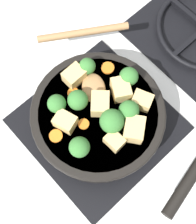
# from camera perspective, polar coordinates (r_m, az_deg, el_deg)

# --- Properties ---
(ground_plane) EXTENTS (2.40, 2.40, 0.00)m
(ground_plane) POSITION_cam_1_polar(r_m,az_deg,el_deg) (0.71, 0.00, -2.26)
(ground_plane) COLOR silver
(front_burner_grate) EXTENTS (0.31, 0.31, 0.03)m
(front_burner_grate) POSITION_cam_1_polar(r_m,az_deg,el_deg) (0.70, 0.00, -1.98)
(front_burner_grate) COLOR black
(front_burner_grate) RESTS_ON ground_plane
(skillet_pan) EXTENTS (0.38, 0.28, 0.06)m
(skillet_pan) POSITION_cam_1_polar(r_m,az_deg,el_deg) (0.65, 0.19, -0.88)
(skillet_pan) COLOR black
(skillet_pan) RESTS_ON front_burner_grate
(wooden_spoon) EXTENTS (0.22, 0.20, 0.02)m
(wooden_spoon) POSITION_cam_1_polar(r_m,az_deg,el_deg) (0.67, -1.85, 9.88)
(wooden_spoon) COLOR #A87A4C
(wooden_spoon) RESTS_ON skillet_pan
(tofu_cube_center_large) EXTENTS (0.04, 0.03, 0.03)m
(tofu_cube_center_large) POSITION_cam_1_polar(r_m,az_deg,el_deg) (0.60, 3.02, -5.30)
(tofu_cube_center_large) COLOR #DBB770
(tofu_cube_center_large) RESTS_ON skillet_pan
(tofu_cube_near_handle) EXTENTS (0.06, 0.06, 0.04)m
(tofu_cube_near_handle) POSITION_cam_1_polar(r_m,az_deg,el_deg) (0.60, 6.57, -3.13)
(tofu_cube_near_handle) COLOR #DBB770
(tofu_cube_near_handle) RESTS_ON skillet_pan
(tofu_cube_east_chunk) EXTENTS (0.06, 0.05, 0.04)m
(tofu_cube_east_chunk) POSITION_cam_1_polar(r_m,az_deg,el_deg) (0.63, 4.02, 4.33)
(tofu_cube_east_chunk) COLOR #DBB770
(tofu_cube_east_chunk) RESTS_ON skillet_pan
(tofu_cube_west_chunk) EXTENTS (0.05, 0.04, 0.03)m
(tofu_cube_west_chunk) POSITION_cam_1_polar(r_m,az_deg,el_deg) (0.63, 8.04, 2.04)
(tofu_cube_west_chunk) COLOR #DBB770
(tofu_cube_west_chunk) RESTS_ON skillet_pan
(tofu_cube_back_piece) EXTENTS (0.05, 0.04, 0.03)m
(tofu_cube_back_piece) POSITION_cam_1_polar(r_m,az_deg,el_deg) (0.61, -6.01, -1.75)
(tofu_cube_back_piece) COLOR #DBB770
(tofu_cube_back_piece) RESTS_ON skillet_pan
(tofu_cube_front_piece) EXTENTS (0.06, 0.06, 0.04)m
(tofu_cube_front_piece) POSITION_cam_1_polar(r_m,az_deg,el_deg) (0.62, 0.39, 1.49)
(tofu_cube_front_piece) COLOR #DBB770
(tofu_cube_front_piece) RESTS_ON skillet_pan
(tofu_cube_mid_small) EXTENTS (0.03, 0.04, 0.03)m
(tofu_cube_mid_small) POSITION_cam_1_polar(r_m,az_deg,el_deg) (0.64, -4.36, 6.57)
(tofu_cube_mid_small) COLOR #DBB770
(tofu_cube_mid_small) RESTS_ON skillet_pan
(broccoli_floret_near_spoon) EXTENTS (0.04, 0.04, 0.04)m
(broccoli_floret_near_spoon) POSITION_cam_1_polar(r_m,az_deg,el_deg) (0.61, -7.56, 1.50)
(broccoli_floret_near_spoon) COLOR #709956
(broccoli_floret_near_spoon) RESTS_ON skillet_pan
(broccoli_floret_center_top) EXTENTS (0.04, 0.04, 0.05)m
(broccoli_floret_center_top) POSITION_cam_1_polar(r_m,az_deg,el_deg) (0.63, 5.65, 6.45)
(broccoli_floret_center_top) COLOR #709956
(broccoli_floret_center_top) RESTS_ON skillet_pan
(broccoli_floret_east_rim) EXTENTS (0.04, 0.04, 0.05)m
(broccoli_floret_east_rim) POSITION_cam_1_polar(r_m,az_deg,el_deg) (0.58, -3.42, -6.44)
(broccoli_floret_east_rim) COLOR #709956
(broccoli_floret_east_rim) RESTS_ON skillet_pan
(broccoli_floret_west_rim) EXTENTS (0.04, 0.04, 0.05)m
(broccoli_floret_west_rim) POSITION_cam_1_polar(r_m,az_deg,el_deg) (0.61, -3.72, 2.19)
(broccoli_floret_west_rim) COLOR #709956
(broccoli_floret_west_rim) RESTS_ON skillet_pan
(broccoli_floret_north_edge) EXTENTS (0.04, 0.04, 0.05)m
(broccoli_floret_north_edge) POSITION_cam_1_polar(r_m,az_deg,el_deg) (0.61, 5.66, 0.27)
(broccoli_floret_north_edge) COLOR #709956
(broccoli_floret_north_edge) RESTS_ON skillet_pan
(broccoli_floret_south_cluster) EXTENTS (0.03, 0.03, 0.04)m
(broccoli_floret_south_cluster) POSITION_cam_1_polar(r_m,az_deg,el_deg) (0.64, -1.98, 8.35)
(broccoli_floret_south_cluster) COLOR #709956
(broccoli_floret_south_cluster) RESTS_ON skillet_pan
(broccoli_floret_mid_floret) EXTENTS (0.05, 0.05, 0.05)m
(broccoli_floret_mid_floret) POSITION_cam_1_polar(r_m,az_deg,el_deg) (0.59, 2.65, -1.62)
(broccoli_floret_mid_floret) COLOR #709956
(broccoli_floret_mid_floret) RESTS_ON skillet_pan
(carrot_slice_orange_thin) EXTENTS (0.03, 0.03, 0.01)m
(carrot_slice_orange_thin) POSITION_cam_1_polar(r_m,az_deg,el_deg) (0.62, -7.71, -4.35)
(carrot_slice_orange_thin) COLOR orange
(carrot_slice_orange_thin) RESTS_ON skillet_pan
(carrot_slice_near_center) EXTENTS (0.02, 0.02, 0.01)m
(carrot_slice_near_center) POSITION_cam_1_polar(r_m,az_deg,el_deg) (0.64, -4.51, 3.40)
(carrot_slice_near_center) COLOR orange
(carrot_slice_near_center) RESTS_ON skillet_pan
(carrot_slice_edge_slice) EXTENTS (0.03, 0.03, 0.01)m
(carrot_slice_edge_slice) POSITION_cam_1_polar(r_m,az_deg,el_deg) (0.67, 1.80, 8.05)
(carrot_slice_edge_slice) COLOR orange
(carrot_slice_edge_slice) RESTS_ON skillet_pan
(carrot_slice_under_broccoli) EXTENTS (0.02, 0.02, 0.01)m
(carrot_slice_under_broccoli) POSITION_cam_1_polar(r_m,az_deg,el_deg) (0.62, -2.77, -2.08)
(carrot_slice_under_broccoli) COLOR orange
(carrot_slice_under_broccoli) RESTS_ON skillet_pan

